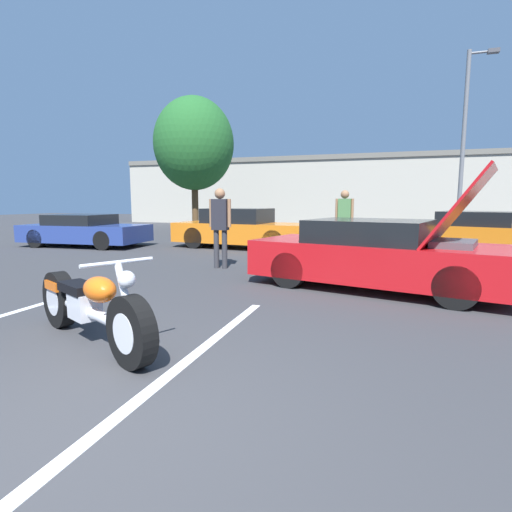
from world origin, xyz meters
TOP-DOWN VIEW (x-y plane):
  - ground_plane at (0.00, 0.00)m, footprint 80.00×80.00m
  - parking_stripe_middle at (0.17, 1.29)m, footprint 0.12×4.56m
  - far_building at (0.00, 25.60)m, footprint 32.00×4.20m
  - light_pole at (5.09, 17.88)m, footprint 1.21×0.28m
  - tree_background at (-7.03, 16.09)m, footprint 3.85×3.85m
  - motorcycle at (-1.02, 1.52)m, footprint 2.23×1.23m
  - show_car_hood_open at (1.83, 5.33)m, footprint 4.58×2.78m
  - parked_car_right_row at (4.73, 11.80)m, footprint 4.86×3.41m
  - parked_car_mid_row at (-2.54, 10.41)m, footprint 4.63×2.18m
  - parked_car_left_row at (-7.78, 9.24)m, footprint 4.18×2.03m
  - spectator_near_motorcycle at (0.79, 9.93)m, footprint 0.52×0.24m
  - spectator_by_show_car at (-1.61, 6.45)m, footprint 0.52×0.24m

SIDE VIEW (x-z plane):
  - ground_plane at x=0.00m, z-range 0.00..0.00m
  - parking_stripe_middle at x=0.17m, z-range 0.00..0.01m
  - motorcycle at x=-1.02m, z-range -0.09..0.89m
  - parked_car_left_row at x=-7.78m, z-range -0.01..1.06m
  - parked_car_right_row at x=4.73m, z-range -0.02..1.18m
  - show_car_hood_open at x=1.83m, z-range -0.43..1.61m
  - parked_car_mid_row at x=-2.54m, z-range -0.03..1.25m
  - spectator_by_show_car at x=-1.61m, z-range 0.18..1.98m
  - spectator_near_motorcycle at x=0.79m, z-range 0.19..2.02m
  - far_building at x=0.00m, z-range 0.14..4.54m
  - tree_background at x=-7.03m, z-range 1.02..7.51m
  - light_pole at x=5.09m, z-range 0.38..8.23m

